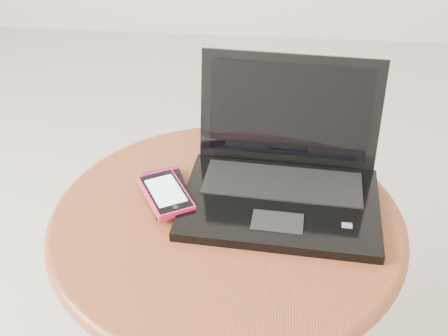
# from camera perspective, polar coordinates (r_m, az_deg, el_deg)

# --- Properties ---
(table) EXTENTS (0.58, 0.58, 0.46)m
(table) POSITION_cam_1_polar(r_m,az_deg,el_deg) (0.99, 0.26, -9.15)
(table) COLOR #5D2512
(table) RESTS_ON ground
(laptop) EXTENTS (0.33, 0.29, 0.21)m
(laptop) POSITION_cam_1_polar(r_m,az_deg,el_deg) (0.95, 5.99, -0.73)
(laptop) COLOR black
(laptop) RESTS_ON table
(phone_black) EXTENTS (0.11, 0.14, 0.01)m
(phone_black) POSITION_cam_1_polar(r_m,az_deg,el_deg) (0.96, -5.70, -2.41)
(phone_black) COLOR black
(phone_black) RESTS_ON table
(phone_pink) EXTENTS (0.11, 0.13, 0.01)m
(phone_pink) POSITION_cam_1_polar(r_m,az_deg,el_deg) (0.94, -5.92, -2.61)
(phone_pink) COLOR #FA1B5E
(phone_pink) RESTS_ON phone_black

